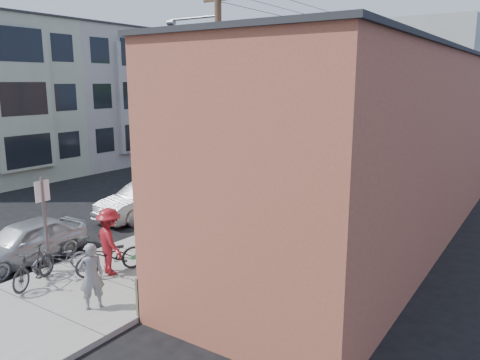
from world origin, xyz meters
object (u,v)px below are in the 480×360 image
Objects in this scene: sign_post at (44,216)px; car_1 at (147,199)px; patron_grey at (91,276)px; parked_bike_b at (61,259)px; tree_leafy_mid at (349,84)px; cyclist at (110,241)px; parked_bike_a at (34,266)px; tree_bare at (284,135)px; car_2 at (233,176)px; parking_meter_far at (272,172)px; bus at (335,127)px; car_3 at (292,159)px; car_0 at (25,242)px; tree_leafy_far at (379,66)px; patron_green at (139,256)px; parking_meter_near at (190,198)px; utility_pole_near at (218,86)px; patio_chair_a at (194,264)px; patio_chair_b at (210,254)px.

sign_post is 0.63× the size of car_1.
patron_grey is 1.07× the size of parked_bike_b.
tree_leafy_mid reaches higher than car_1.
parked_bike_a is at bearing 74.08° from cyclist.
car_2 is (-2.00, -1.63, -2.11)m from tree_bare.
bus is at bearing 103.32° from parking_meter_far.
parked_bike_a is at bearing -85.85° from car_3.
car_0 is 5.83m from car_1.
parked_bike_b is 11.67m from car_2.
tree_leafy_far reaches higher than tree_bare.
cyclist is 2.07m from parked_bike_a.
tree_leafy_mid reaches higher than parked_bike_b.
car_2 is 0.51× the size of bus.
sign_post is at bearing 47.08° from cyclist.
patron_grey is 1.07× the size of patron_green.
tree_bare is 0.97× the size of car_2.
parking_meter_far is at bearing 117.00° from parked_bike_b.
patron_green is at bearing 18.26° from sign_post.
parking_meter_near is 26.12m from bus.
car_0 is at bearing -103.04° from parking_meter_near.
patron_green is (2.34, -12.37, -2.02)m from tree_bare.
sign_post is 0.50× the size of tree_bare.
car_0 is 0.35× the size of bus.
patron_green is at bearing 42.36° from parked_bike_b.
parking_meter_near is 0.17× the size of tree_leafy_mid.
utility_pole_near is 5.92m from car_2.
tree_leafy_far is (0.00, 14.53, 3.73)m from tree_bare.
tree_leafy_mid is 3.79× the size of cyclist.
parked_bike_b is 18.09m from car_3.
car_3 is at bearing 99.15° from utility_pole_near.
car_2 is at bearing -101.02° from tree_leafy_mid.
parking_meter_far reaches higher than parked_bike_a.
parking_meter_far is 5.19m from car_3.
parking_meter_near is at bearing -90.00° from parking_meter_far.
patio_chair_a is at bearing -49.14° from parking_meter_near.
car_0 is at bearing -92.05° from car_3.
sign_post is 4.48m from patio_chair_a.
patio_chair_a is 0.08× the size of bus.
tree_leafy_far is 2.20× the size of car_0.
tree_leafy_mid is at bearing 68.75° from parked_bike_a.
car_2 is (-1.92, 11.51, 0.27)m from parked_bike_b.
sign_post is at bearing -155.74° from patio_chair_b.
parking_meter_far is 0.12× the size of utility_pole_near.
tree_leafy_mid reaches higher than car_0.
utility_pole_near is 0.88× the size of bus.
cyclist is (-2.21, -1.05, 0.53)m from patio_chair_a.
bus is at bearing 93.48° from patio_chair_b.
tree_bare reaches higher than cyclist.
patron_green is 0.25× the size of car_3.
car_1 is (-2.43, 5.89, 0.18)m from parked_bike_b.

